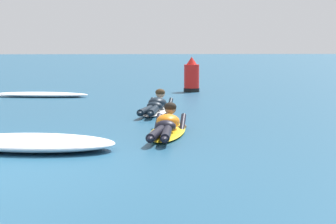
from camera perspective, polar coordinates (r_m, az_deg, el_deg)
The scene contains 6 objects.
ground_plane at distance 17.58m, azimuth -9.31°, elevation 1.46°, with size 120.00×120.00×0.00m, color navy.
surfer_near at distance 10.18m, azimuth -0.09°, elevation -1.39°, with size 0.93×2.75×0.53m.
surfer_far at distance 13.27m, azimuth -1.11°, elevation 0.50°, with size 0.99×2.61×0.53m.
whitewater_mid_left at distance 17.51m, azimuth -11.94°, elevation 1.60°, with size 2.83×1.01×0.14m.
whitewater_mid_right at distance 8.98m, azimuth -12.46°, elevation -2.84°, with size 2.58×1.61×0.21m.
channel_marker_buoy at distance 18.90m, azimuth 2.23°, elevation 3.23°, with size 0.49×0.49×1.09m.
Camera 1 is at (1.92, -7.41, 1.55)m, focal length 65.03 mm.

